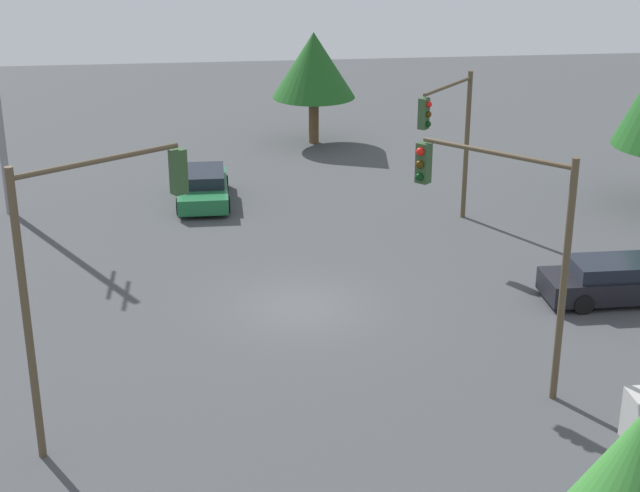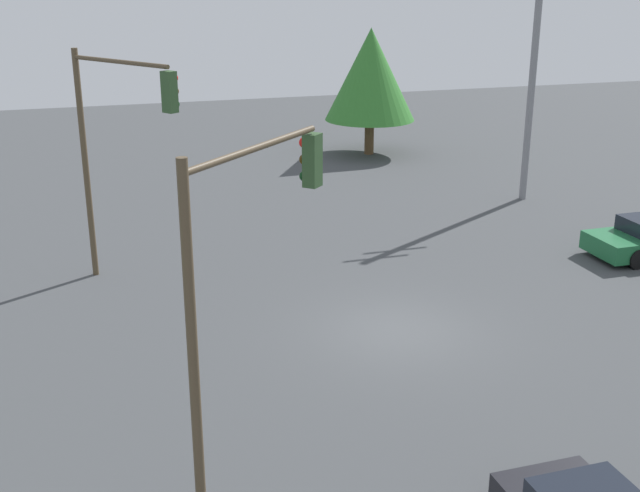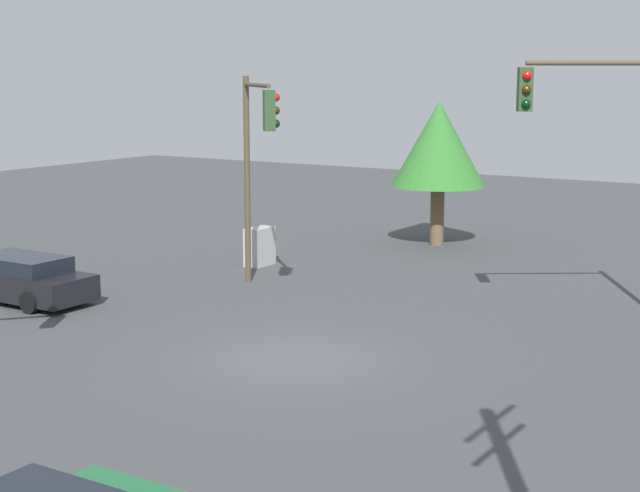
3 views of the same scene
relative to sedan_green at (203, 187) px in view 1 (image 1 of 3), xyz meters
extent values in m
plane|color=#424447|center=(-10.33, -2.89, -0.61)|extent=(80.00, 80.00, 0.00)
cube|color=#1E6638|center=(-0.06, 0.00, -0.13)|extent=(4.38, 1.92, 0.60)
cube|color=black|center=(0.16, 0.00, 0.40)|extent=(2.41, 1.69, 0.47)
cylinder|color=black|center=(-1.42, -0.91, -0.29)|extent=(0.64, 0.22, 0.64)
cylinder|color=black|center=(-1.42, 0.91, -0.29)|extent=(0.64, 0.22, 0.64)
cylinder|color=black|center=(1.30, -0.91, -0.29)|extent=(0.64, 0.22, 0.64)
cylinder|color=black|center=(1.30, 0.91, -0.29)|extent=(0.64, 0.22, 0.64)
cube|color=black|center=(-10.91, -12.70, -0.10)|extent=(1.75, 4.80, 0.70)
cube|color=black|center=(-10.91, -12.46, 0.48)|extent=(1.54, 2.64, 0.45)
cylinder|color=black|center=(-10.08, -11.21, -0.31)|extent=(0.22, 0.61, 0.61)
cylinder|color=black|center=(-11.75, -11.21, -0.31)|extent=(0.22, 0.61, 0.61)
cylinder|color=brown|center=(-17.64, 3.66, 2.79)|extent=(0.18, 0.18, 6.81)
cylinder|color=brown|center=(-16.55, 2.01, 5.95)|extent=(2.28, 3.37, 0.12)
cube|color=#2D4C28|center=(-15.46, 0.36, 5.33)|extent=(0.42, 0.44, 1.05)
sphere|color=red|center=(-15.32, 0.46, 5.66)|extent=(0.22, 0.22, 0.22)
sphere|color=#392605|center=(-15.32, 0.46, 5.33)|extent=(0.22, 0.22, 0.22)
sphere|color=black|center=(-15.32, 0.46, 4.99)|extent=(0.22, 0.22, 0.22)
cylinder|color=brown|center=(-16.43, -8.68, 2.51)|extent=(0.18, 0.18, 6.24)
cylinder|color=brown|center=(-14.98, -7.23, 5.38)|extent=(2.99, 2.97, 0.12)
cube|color=#2D4C28|center=(-13.53, -5.79, 4.76)|extent=(0.44, 0.44, 1.05)
sphere|color=red|center=(-13.65, -5.67, 5.09)|extent=(0.22, 0.22, 0.22)
sphere|color=#392605|center=(-13.65, -5.67, 4.76)|extent=(0.22, 0.22, 0.22)
sphere|color=black|center=(-13.65, -5.67, 4.42)|extent=(0.22, 0.22, 0.22)
cylinder|color=brown|center=(-2.93, -9.79, 2.17)|extent=(0.18, 0.18, 5.57)
cylinder|color=brown|center=(-4.24, -8.66, 4.71)|extent=(2.70, 2.34, 0.12)
cube|color=#2D4C28|center=(-5.55, -7.53, 4.08)|extent=(0.44, 0.43, 1.05)
sphere|color=red|center=(-5.67, -7.67, 4.42)|extent=(0.22, 0.22, 0.22)
sphere|color=#392605|center=(-5.67, -7.67, 4.08)|extent=(0.22, 0.22, 0.22)
sphere|color=black|center=(-5.67, -7.67, 3.75)|extent=(0.22, 0.22, 0.22)
cylinder|color=brown|center=(8.32, -5.31, 0.50)|extent=(0.48, 0.48, 2.22)
cone|color=#1E561E|center=(8.32, -5.31, 3.14)|extent=(3.92, 3.92, 3.06)
camera|label=1|loc=(-37.15, -0.43, 11.87)|focal=55.00mm
camera|label=2|loc=(-17.96, -20.41, 8.26)|focal=45.00mm
camera|label=3|loc=(7.27, 8.90, 5.72)|focal=55.00mm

